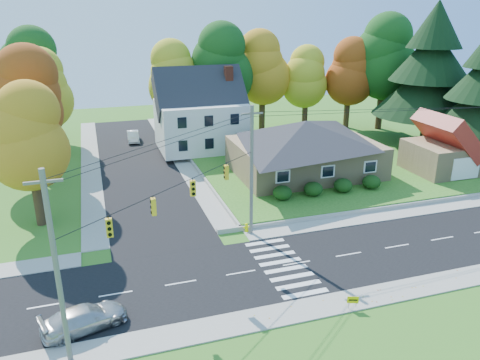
% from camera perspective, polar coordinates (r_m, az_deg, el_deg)
% --- Properties ---
extents(ground, '(120.00, 120.00, 0.00)m').
position_cam_1_polar(ground, '(32.59, 6.92, -10.07)').
color(ground, '#3D7923').
extents(road_main, '(90.00, 8.00, 0.02)m').
position_cam_1_polar(road_main, '(32.58, 6.92, -10.05)').
color(road_main, black).
rests_on(road_main, ground).
extents(road_cross, '(8.00, 44.00, 0.02)m').
position_cam_1_polar(road_cross, '(54.13, -12.48, 2.08)').
color(road_cross, black).
rests_on(road_cross, ground).
extents(sidewalk_north, '(90.00, 2.00, 0.08)m').
position_cam_1_polar(sidewalk_north, '(36.61, 3.68, -6.31)').
color(sidewalk_north, '#9C9A90').
rests_on(sidewalk_north, ground).
extents(sidewalk_south, '(90.00, 2.00, 0.08)m').
position_cam_1_polar(sidewalk_south, '(28.83, 11.14, -14.65)').
color(sidewalk_south, '#9C9A90').
rests_on(sidewalk_south, ground).
extents(lawn, '(30.00, 30.00, 0.50)m').
position_cam_1_polar(lawn, '(55.23, 10.27, 2.85)').
color(lawn, '#3D7923').
rests_on(lawn, ground).
extents(ranch_house, '(14.60, 10.60, 5.40)m').
position_cam_1_polar(ranch_house, '(47.92, 7.94, 4.10)').
color(ranch_house, tan).
rests_on(ranch_house, lawn).
extents(colonial_house, '(10.40, 8.40, 9.60)m').
position_cam_1_polar(colonial_house, '(56.08, -4.79, 7.95)').
color(colonial_house, silver).
rests_on(colonial_house, lawn).
extents(garage, '(7.30, 6.30, 4.60)m').
position_cam_1_polar(garage, '(52.47, 23.83, 3.48)').
color(garage, tan).
rests_on(garage, lawn).
extents(hedge_row, '(10.70, 1.70, 1.27)m').
position_cam_1_polar(hedge_row, '(43.14, 10.71, -0.86)').
color(hedge_row, '#163A10').
rests_on(hedge_row, lawn).
extents(traffic_infrastructure, '(38.10, 10.66, 10.00)m').
position_cam_1_polar(traffic_infrastructure, '(31.43, 6.04, -0.79)').
color(traffic_infrastructure, '#666059').
rests_on(traffic_infrastructure, ground).
extents(tree_lot_0, '(6.72, 6.72, 12.51)m').
position_cam_1_polar(tree_lot_0, '(60.85, -8.14, 12.33)').
color(tree_lot_0, '#3F2A19').
rests_on(tree_lot_0, lawn).
extents(tree_lot_1, '(7.84, 7.84, 14.60)m').
position_cam_1_polar(tree_lot_1, '(61.03, -2.32, 13.77)').
color(tree_lot_1, '#3F2A19').
rests_on(tree_lot_1, lawn).
extents(tree_lot_2, '(7.28, 7.28, 13.56)m').
position_cam_1_polar(tree_lot_2, '(63.89, 2.78, 13.45)').
color(tree_lot_2, '#3F2A19').
rests_on(tree_lot_2, lawn).
extents(tree_lot_3, '(6.16, 6.16, 11.47)m').
position_cam_1_polar(tree_lot_3, '(65.48, 8.12, 12.29)').
color(tree_lot_3, '#3F2A19').
rests_on(tree_lot_3, lawn).
extents(tree_lot_4, '(6.72, 6.72, 12.51)m').
position_cam_1_polar(tree_lot_4, '(67.35, 13.25, 12.74)').
color(tree_lot_4, '#3F2A19').
rests_on(tree_lot_4, lawn).
extents(tree_lot_5, '(8.40, 8.40, 15.64)m').
position_cam_1_polar(tree_lot_5, '(67.62, 17.27, 14.09)').
color(tree_lot_5, '#3F2A19').
rests_on(tree_lot_5, lawn).
extents(conifer_east_a, '(12.80, 12.80, 16.96)m').
position_cam_1_polar(conifer_east_a, '(61.95, 22.19, 12.24)').
color(conifer_east_a, '#3F2A19').
rests_on(conifer_east_a, lawn).
extents(tree_west_0, '(6.16, 6.16, 11.47)m').
position_cam_1_polar(tree_west_0, '(38.85, -24.39, 4.67)').
color(tree_west_0, '#3F2A19').
rests_on(tree_west_0, ground).
extents(tree_west_1, '(7.28, 7.28, 13.56)m').
position_cam_1_polar(tree_west_1, '(48.44, -24.69, 8.97)').
color(tree_west_1, '#3F2A19').
rests_on(tree_west_1, ground).
extents(tree_west_2, '(6.72, 6.72, 12.51)m').
position_cam_1_polar(tree_west_2, '(58.28, -22.65, 10.18)').
color(tree_west_2, '#3F2A19').
rests_on(tree_west_2, ground).
extents(tree_west_3, '(7.84, 7.84, 14.60)m').
position_cam_1_polar(tree_west_3, '(66.20, -24.11, 12.15)').
color(tree_west_3, '#3F2A19').
rests_on(tree_west_3, ground).
extents(silver_sedan, '(4.89, 3.11, 1.32)m').
position_cam_1_polar(silver_sedan, '(27.49, -18.43, -15.69)').
color(silver_sedan, '#B6B6B6').
rests_on(silver_sedan, road_main).
extents(white_car, '(1.63, 4.13, 1.34)m').
position_cam_1_polar(white_car, '(62.98, -12.89, 5.21)').
color(white_car, silver).
rests_on(white_car, road_cross).
extents(fire_hydrant, '(0.43, 0.34, 0.76)m').
position_cam_1_polar(fire_hydrant, '(36.43, 0.80, -5.85)').
color(fire_hydrant, '#FBFC01').
rests_on(fire_hydrant, ground).
extents(yard_sign, '(0.63, 0.26, 0.82)m').
position_cam_1_polar(yard_sign, '(28.44, 13.60, -14.06)').
color(yard_sign, black).
rests_on(yard_sign, ground).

